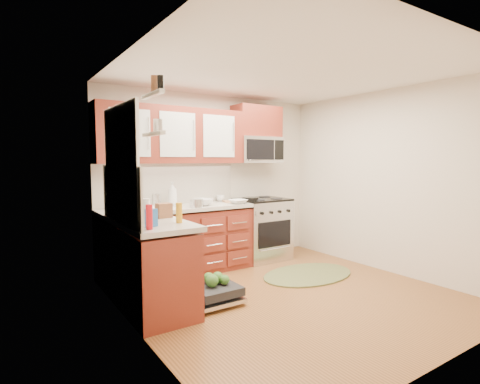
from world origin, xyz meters
TOP-DOWN VIEW (x-y plane):
  - floor at (0.00, 0.00)m, footprint 3.50×3.50m
  - ceiling at (0.00, 0.00)m, footprint 3.50×3.50m
  - wall_back at (0.00, 1.75)m, footprint 3.50×0.04m
  - wall_front at (0.00, -1.75)m, footprint 3.50×0.04m
  - wall_left at (-1.75, 0.00)m, footprint 0.04×3.50m
  - wall_right at (1.75, 0.00)m, footprint 0.04×3.50m
  - base_cabinet_back at (-0.73, 1.45)m, footprint 2.05×0.60m
  - base_cabinet_left at (-1.45, 0.52)m, footprint 0.60×1.25m
  - countertop_back at (-0.72, 1.44)m, footprint 2.07×0.64m
  - countertop_left at (-1.44, 0.53)m, footprint 0.64×1.27m
  - backsplash_back at (-0.73, 1.74)m, footprint 2.05×0.02m
  - backsplash_left at (-1.74, 0.52)m, footprint 0.02×1.25m
  - upper_cabinets at (-0.73, 1.57)m, footprint 2.05×0.35m
  - cabinet_over_mw at (0.68, 1.57)m, footprint 0.76×0.35m
  - range at (0.68, 1.43)m, footprint 0.76×0.64m
  - microwave at (0.68, 1.55)m, footprint 0.76×0.38m
  - sink at (-1.25, 1.42)m, footprint 0.62×0.50m
  - dishwasher at (-0.86, 0.30)m, footprint 0.70×0.60m
  - window at (-1.74, 0.50)m, footprint 0.03×1.05m
  - window_blind at (-1.71, 0.50)m, footprint 0.02×0.96m
  - shelf_upper at (-1.72, -0.35)m, footprint 0.04×0.40m
  - shelf_lower at (-1.72, -0.35)m, footprint 0.04×0.40m
  - rug at (0.70, 0.42)m, footprint 1.58×1.30m
  - skillet at (0.40, 1.33)m, footprint 0.23×0.23m
  - stock_pot at (-0.55, 1.22)m, footprint 0.22×0.22m
  - cutting_board at (0.18, 1.48)m, footprint 0.31×0.24m
  - canister at (-1.00, 1.50)m, footprint 0.14×0.14m
  - paper_towel_roll at (-1.56, 0.36)m, footprint 0.12×0.12m
  - mustard_bottle at (-1.25, 0.23)m, footprint 0.08×0.08m
  - red_bottle at (-1.62, 0.05)m, footprint 0.07×0.07m
  - wooden_box at (-1.25, 0.62)m, footprint 0.16×0.12m
  - blue_carton at (-1.55, 0.18)m, footprint 0.11×0.08m
  - bowl_a at (0.12, 1.25)m, footprint 0.27×0.27m
  - bowl_b at (-0.40, 1.34)m, footprint 0.37×0.37m
  - cup at (0.07, 1.65)m, footprint 0.15×0.15m
  - soap_bottle_a at (-0.76, 1.53)m, footprint 0.16×0.16m
  - soap_bottle_b at (-1.32, 1.05)m, footprint 0.10×0.10m
  - soap_bottle_c at (-1.31, 0.95)m, footprint 0.18×0.18m

SIDE VIEW (x-z plane):
  - floor at x=0.00m, z-range 0.00..0.00m
  - rug at x=0.70m, z-range 0.00..0.02m
  - dishwasher at x=-0.86m, z-range 0.00..0.20m
  - base_cabinet_back at x=-0.73m, z-range 0.00..0.85m
  - base_cabinet_left at x=-1.45m, z-range 0.00..0.85m
  - range at x=0.68m, z-range 0.00..0.95m
  - sink at x=-1.25m, z-range 0.67..0.93m
  - countertop_back at x=-0.72m, z-range 0.88..0.93m
  - countertop_left at x=-1.44m, z-range 0.88..0.93m
  - cutting_board at x=0.18m, z-range 0.93..0.94m
  - bowl_a at x=0.12m, z-range 0.93..0.98m
  - bowl_b at x=-0.40m, z-range 0.93..1.02m
  - skillet at x=0.40m, z-range 0.95..0.99m
  - cup at x=0.07m, z-range 0.93..1.02m
  - stock_pot at x=-0.55m, z-range 0.93..1.03m
  - wooden_box at x=-1.25m, z-range 0.93..1.08m
  - blue_carton at x=-1.55m, z-range 0.93..1.09m
  - soap_bottle_c at x=-1.31m, z-range 0.93..1.10m
  - canister at x=-1.00m, z-range 0.93..1.10m
  - soap_bottle_b at x=-1.32m, z-range 0.93..1.11m
  - mustard_bottle at x=-1.25m, z-range 0.93..1.13m
  - red_bottle at x=-1.62m, z-range 0.93..1.15m
  - paper_towel_roll at x=-1.56m, z-range 0.93..1.17m
  - soap_bottle_a at x=-0.76m, z-range 0.93..1.25m
  - backsplash_back at x=-0.73m, z-range 0.93..1.49m
  - backsplash_left at x=-1.74m, z-range 0.93..1.49m
  - wall_back at x=0.00m, z-range 0.00..2.50m
  - wall_front at x=0.00m, z-range 0.00..2.50m
  - wall_left at x=-1.75m, z-range 0.00..2.50m
  - wall_right at x=1.75m, z-range 0.00..2.50m
  - window at x=-1.74m, z-range 1.02..2.08m
  - microwave at x=0.68m, z-range 1.50..1.90m
  - shelf_lower at x=-1.72m, z-range 1.74..1.76m
  - upper_cabinets at x=-0.73m, z-range 1.50..2.25m
  - window_blind at x=-1.71m, z-range 1.68..2.08m
  - shelf_upper at x=-1.72m, z-range 2.03..2.06m
  - cabinet_over_mw at x=0.68m, z-range 1.90..2.37m
  - ceiling at x=0.00m, z-range 2.50..2.50m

